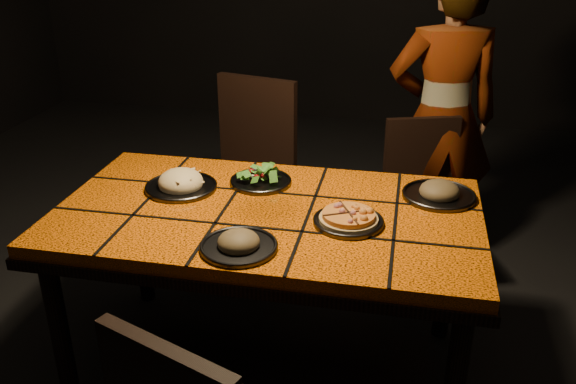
% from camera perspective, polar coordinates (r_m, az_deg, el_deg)
% --- Properties ---
extents(room_shell, '(6.04, 7.04, 3.08)m').
position_cam_1_polar(room_shell, '(2.09, -2.23, 17.11)').
color(room_shell, black).
rests_on(room_shell, ground).
extents(dining_table, '(1.62, 0.92, 0.75)m').
position_cam_1_polar(dining_table, '(2.35, -1.90, -3.35)').
color(dining_table, orange).
rests_on(dining_table, ground).
extents(chair_far_left, '(0.55, 0.55, 1.00)m').
position_cam_1_polar(chair_far_left, '(3.24, -3.77, 2.90)').
color(chair_far_left, black).
rests_on(chair_far_left, ground).
extents(chair_far_right, '(0.48, 0.48, 0.85)m').
position_cam_1_polar(chair_far_right, '(3.17, 12.60, 0.06)').
color(chair_far_right, black).
rests_on(chair_far_right, ground).
extents(diner, '(0.65, 0.50, 1.60)m').
position_cam_1_polar(diner, '(3.28, 14.24, 6.65)').
color(diner, brown).
rests_on(diner, ground).
extents(plate_pizza, '(0.29, 0.29, 0.04)m').
position_cam_1_polar(plate_pizza, '(2.21, 5.68, -2.56)').
color(plate_pizza, '#323237').
rests_on(plate_pizza, dining_table).
extents(plate_pasta, '(0.29, 0.29, 0.10)m').
position_cam_1_polar(plate_pasta, '(2.51, -9.99, 0.81)').
color(plate_pasta, '#323237').
rests_on(plate_pasta, dining_table).
extents(plate_salad, '(0.26, 0.26, 0.07)m').
position_cam_1_polar(plate_salad, '(2.52, -2.57, 1.33)').
color(plate_salad, '#323237').
rests_on(plate_salad, dining_table).
extents(plate_mushroom_a, '(0.26, 0.26, 0.09)m').
position_cam_1_polar(plate_mushroom_a, '(2.04, -4.64, -4.77)').
color(plate_mushroom_a, '#323237').
rests_on(plate_mushroom_a, dining_table).
extents(plate_mushroom_b, '(0.29, 0.29, 0.09)m').
position_cam_1_polar(plate_mushroom_b, '(2.47, 13.98, 0.03)').
color(plate_mushroom_b, '#323237').
rests_on(plate_mushroom_b, dining_table).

